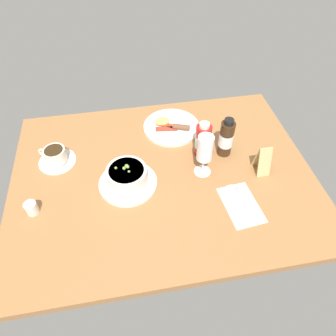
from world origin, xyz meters
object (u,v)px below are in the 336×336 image
cutlery_setting (241,203)px  creamer_jug (31,208)px  sauce_bottle_red (203,140)px  breakfast_plate (171,127)px  coffee_cup (56,156)px  menu_card (263,160)px  wine_glass (205,150)px  porridge_bowl (127,177)px  sauce_bottle_brown (226,138)px

cutlery_setting → creamer_jug: size_ratio=3.69×
sauce_bottle_red → breakfast_plate: 19.96cm
coffee_cup → menu_card: bearing=-13.4°
sauce_bottle_red → menu_card: 22.95cm
creamer_jug → wine_glass: bearing=7.3°
wine_glass → menu_card: 22.18cm
porridge_bowl → wine_glass: 28.65cm
cutlery_setting → breakfast_plate: (-16.19, 42.86, 0.66)cm
porridge_bowl → breakfast_plate: 34.54cm
sauce_bottle_brown → sauce_bottle_red: bearing=171.8°
porridge_bowl → coffee_cup: size_ratio=1.47×
porridge_bowl → creamer_jug: size_ratio=4.13×
creamer_jug → sauce_bottle_red: (61.90, 17.19, 4.53)cm
wine_glass → porridge_bowl: bearing=-177.4°
wine_glass → sauce_bottle_brown: wine_glass is taller
cutlery_setting → sauce_bottle_red: size_ratio=1.25×
coffee_cup → creamer_jug: (-6.48, -22.36, -0.49)cm
creamer_jug → wine_glass: wine_glass is taller
creamer_jug → sauce_bottle_red: sauce_bottle_red is taller
sauce_bottle_brown → creamer_jug: bearing=-167.3°
cutlery_setting → menu_card: bearing=48.3°
cutlery_setting → creamer_jug: creamer_jug is taller
coffee_cup → breakfast_plate: 47.81cm
cutlery_setting → breakfast_plate: bearing=110.7°
coffee_cup → creamer_jug: coffee_cup is taller
porridge_bowl → cutlery_setting: bearing=-22.6°
porridge_bowl → menu_card: menu_card is taller
porridge_bowl → cutlery_setting: size_ratio=1.12×
porridge_bowl → cutlery_setting: 40.08cm
sauce_bottle_brown → sauce_bottle_red: (-8.59, 1.24, -0.70)cm
breakfast_plate → sauce_bottle_red: bearing=-61.6°
porridge_bowl → menu_card: bearing=-2.2°
breakfast_plate → wine_glass: bearing=-75.2°
porridge_bowl → sauce_bottle_red: size_ratio=1.40×
cutlery_setting → sauce_bottle_red: bearing=105.3°
coffee_cup → wine_glass: 55.93cm
creamer_jug → wine_glass: (59.78, 7.67, 8.92)cm
cutlery_setting → menu_card: (12.02, 13.48, 5.41)cm
breakfast_plate → sauce_bottle_brown: bearing=-45.5°
cutlery_setting → creamer_jug: bearing=172.6°
porridge_bowl → sauce_bottle_red: 31.79cm
porridge_bowl → sauce_bottle_brown: sauce_bottle_brown is taller
wine_glass → sauce_bottle_red: bearing=77.4°
coffee_cup → sauce_bottle_brown: sauce_bottle_brown is taller
porridge_bowl → creamer_jug: (-32.15, -6.43, -1.43)cm
cutlery_setting → creamer_jug: (-69.02, 8.91, 2.03)cm
cutlery_setting → coffee_cup: 69.96cm
coffee_cup → menu_card: (74.55, -17.79, 2.90)cm
coffee_cup → sauce_bottle_brown: (64.01, -6.42, 4.74)cm
sauce_bottle_red → creamer_jug: bearing=-164.5°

